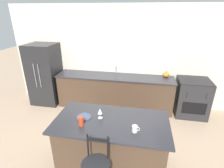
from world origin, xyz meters
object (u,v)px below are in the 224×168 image
Objects in this scene: dinner_plate at (84,117)px; wine_glass at (100,111)px; pumpkin_decoration at (166,75)px; tumbler_cup at (81,121)px; coffee_mug at (135,129)px; refrigerator at (45,74)px; oven_range at (192,97)px.

wine_glass is at bearing 7.08° from dinner_plate.
tumbler_cup is at bearing -121.68° from pumpkin_decoration.
dinner_plate is 1.40× the size of pumpkin_decoration.
wine_glass is 0.63m from coffee_mug.
refrigerator is at bearing 133.14° from dinner_plate.
refrigerator reaches higher than wine_glass.
wine_glass is 0.34m from tumbler_cup.
coffee_mug is at bearing -121.11° from oven_range.
refrigerator is 2.85m from wine_glass.
coffee_mug is at bearing -23.33° from wine_glass.
pumpkin_decoration is at bearing 55.33° from dinner_plate.
wine_glass is (-1.90, -1.94, 0.56)m from oven_range.
dinner_plate is at bearing 165.57° from coffee_mug.
tumbler_cup is at bearing -134.31° from oven_range.
refrigerator reaches higher than pumpkin_decoration.
coffee_mug is at bearing -14.43° from dinner_plate.
coffee_mug is at bearing -0.43° from tumbler_cup.
coffee_mug is 0.67× the size of pumpkin_decoration.
tumbler_cup reaches higher than dinner_plate.
oven_range is 2.77m from wine_glass.
wine_glass is at bearing -42.54° from refrigerator.
refrigerator is 7.08× the size of dinner_plate.
oven_range is 5.55× the size of wine_glass.
refrigerator is at bearing 137.46° from wine_glass.
oven_range is at bearing 42.37° from dinner_plate.
wine_glass is at bearing -120.05° from pumpkin_decoration.
wine_glass is 1.00× the size of pumpkin_decoration.
wine_glass is (0.26, 0.03, 0.11)m from dinner_plate.
oven_range is 5.57× the size of pumpkin_decoration.
oven_range is at bearing -15.74° from pumpkin_decoration.
dinner_plate is (-2.16, -1.97, 0.44)m from oven_range.
tumbler_cup is at bearing 179.57° from coffee_mug.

